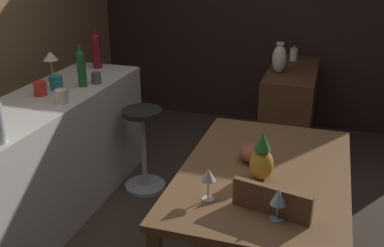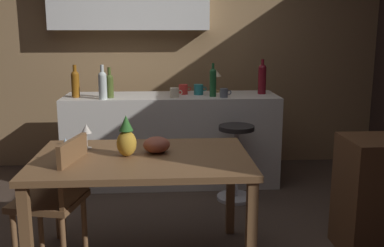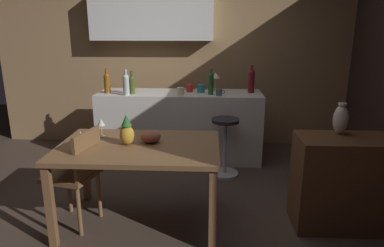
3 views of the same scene
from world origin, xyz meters
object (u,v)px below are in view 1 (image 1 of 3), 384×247
cup_teal (56,83)px  vase_ceramic_ivory (279,58)px  pineapple_centerpiece (262,159)px  wine_bottle_green (81,67)px  cup_slate (96,78)px  bar_stool (144,147)px  wine_glass_left (278,197)px  sideboard_cabinet (289,110)px  wine_bottle_ruby (96,49)px  cup_red (40,89)px  wine_glass_right (208,176)px  fruit_bowl (254,153)px  dining_table (264,183)px  counter_lamp (51,59)px  cup_cream (62,96)px  pillar_candle_tall (294,54)px

cup_teal → vase_ceramic_ivory: (1.24, -1.47, -0.00)m
pineapple_centerpiece → wine_bottle_green: 1.65m
cup_slate → bar_stool: bearing=-78.3°
pineapple_centerpiece → cup_slate: bearing=59.9°
wine_bottle_green → wine_glass_left: bearing=-123.8°
sideboard_cabinet → cup_teal: (-1.42, 1.58, 0.54)m
sideboard_cabinet → wine_glass_left: 2.41m
wine_bottle_ruby → vase_ceramic_ivory: size_ratio=1.27×
cup_red → pineapple_centerpiece: bearing=-105.0°
pineapple_centerpiece → cup_red: 1.71m
wine_glass_right → wine_bottle_green: wine_bottle_green is taller
wine_glass_left → wine_glass_right: 0.35m
pineapple_centerpiece → vase_ceramic_ivory: bearing=4.6°
pineapple_centerpiece → wine_bottle_ruby: wine_bottle_ruby is taller
fruit_bowl → vase_ceramic_ivory: vase_ceramic_ivory is taller
dining_table → counter_lamp: (0.68, 1.78, 0.41)m
cup_cream → vase_ceramic_ivory: 1.95m
bar_stool → wine_bottle_green: wine_bottle_green is taller
bar_stool → fruit_bowl: bearing=-124.9°
wine_glass_right → wine_bottle_ruby: size_ratio=0.48×
pineapple_centerpiece → counter_lamp: counter_lamp is taller
wine_bottle_ruby → vase_ceramic_ivory: wine_bottle_ruby is taller
vase_ceramic_ivory → wine_bottle_green: bearing=130.1°
cup_cream → counter_lamp: (0.43, 0.36, 0.13)m
wine_glass_left → cup_slate: 1.94m
wine_glass_right → counter_lamp: (1.07, 1.56, 0.20)m
bar_stool → cup_slate: size_ratio=6.22×
dining_table → wine_glass_right: (-0.39, 0.22, 0.21)m
bar_stool → pillar_candle_tall: pillar_candle_tall is taller
dining_table → cup_teal: size_ratio=10.75×
cup_cream → cup_red: (0.09, 0.24, 0.00)m
sideboard_cabinet → counter_lamp: bearing=125.2°
dining_table → wine_bottle_green: 1.65m
wine_glass_right → vase_ceramic_ivory: vase_ceramic_ivory is taller
cup_slate → cup_red: bearing=148.1°
sideboard_cabinet → cup_teal: 2.19m
bar_stool → cup_teal: bearing=118.8°
fruit_bowl → vase_ceramic_ivory: 1.65m
cup_teal → cup_slate: cup_teal is taller
wine_glass_left → pillar_candle_tall: 2.69m
wine_glass_left → cup_teal: size_ratio=1.22×
sideboard_cabinet → wine_bottle_ruby: bearing=116.0°
pineapple_centerpiece → counter_lamp: bearing=66.2°
sideboard_cabinet → wine_bottle_green: 2.04m
cup_red → cup_slate: (0.38, -0.24, -0.01)m
sideboard_cabinet → vase_ceramic_ivory: bearing=147.1°
sideboard_cabinet → wine_bottle_green: (-1.29, 1.44, 0.64)m
bar_stool → vase_ceramic_ivory: vase_ceramic_ivory is taller
fruit_bowl → cup_cream: bearing=83.3°
fruit_bowl → wine_bottle_green: 1.52m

